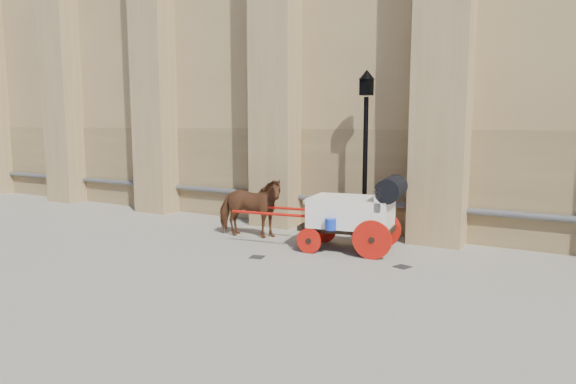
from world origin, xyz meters
The scene contains 6 objects.
ground centered at (0.00, 0.00, 0.00)m, with size 90.00×90.00×0.00m, color gray.
horse centered at (-0.72, 1.76, 0.84)m, with size 0.91×1.99×1.68m, color brown.
carriage centered at (2.47, 1.79, 1.02)m, with size 4.46×1.80×1.90m.
street_lamp centered at (2.07, 3.30, 2.45)m, with size 0.43×0.43×4.59m.
drain_grate_near centered at (0.67, 0.04, 0.01)m, with size 0.32×0.32×0.01m, color black.
drain_grate_far centered at (3.93, 0.96, 0.01)m, with size 0.32×0.32×0.01m, color black.
Camera 1 is at (7.28, -9.87, 3.16)m, focal length 32.00 mm.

